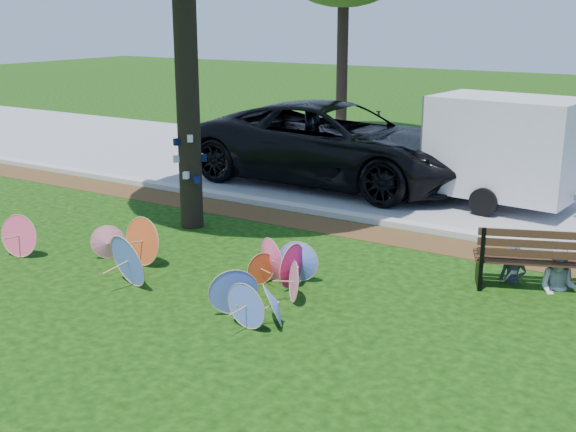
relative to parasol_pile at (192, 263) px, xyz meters
The scene contains 10 objects.
ground 0.80m from the parasol_pile, 58.76° to the right, with size 90.00×90.00×0.00m, color black.
mulch_strip 3.93m from the parasol_pile, 84.60° to the left, with size 90.00×1.00×0.01m, color #472D16.
curb 4.62m from the parasol_pile, 85.42° to the left, with size 90.00×0.30×0.12m, color #B7B5AD.
street 8.76m from the parasol_pile, 87.59° to the left, with size 90.00×8.00×0.01m, color gray.
parasol_pile is the anchor object (origin of this frame).
black_van 7.38m from the parasol_pile, 101.14° to the left, with size 3.27×7.09×1.97m, color black.
cargo_trailer 7.72m from the parasol_pile, 69.24° to the left, with size 2.95×1.87×2.67m, color silver.
park_bench 5.26m from the parasol_pile, 30.73° to the left, with size 1.89×0.72×0.99m, color black, non-canonical shape.
person_left 4.99m from the parasol_pile, 33.28° to the left, with size 0.42×0.27×1.14m, color #333A46.
person_right 5.59m from the parasol_pile, 29.34° to the left, with size 0.63×0.49×1.30m, color silver.
Camera 1 is at (6.40, -7.50, 4.06)m, focal length 45.00 mm.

